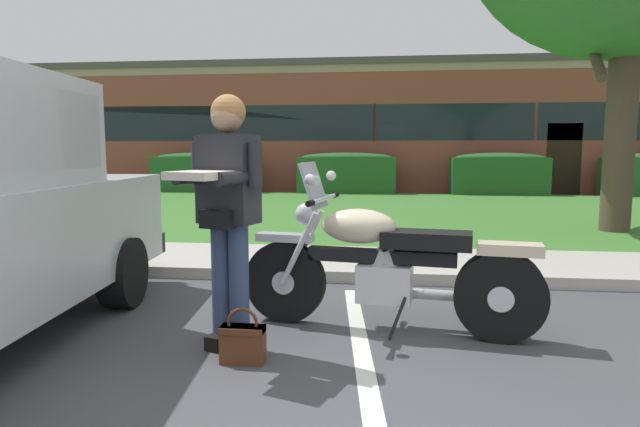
% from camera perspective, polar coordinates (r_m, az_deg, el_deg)
% --- Properties ---
extents(ground_plane, '(140.00, 140.00, 0.00)m').
position_cam_1_polar(ground_plane, '(3.07, -0.11, -19.37)').
color(ground_plane, '#424247').
extents(curb_strip, '(60.00, 0.20, 0.12)m').
position_cam_1_polar(curb_strip, '(5.65, 3.32, -6.48)').
color(curb_strip, '#ADA89E').
rests_on(curb_strip, ground).
extents(concrete_walk, '(60.00, 1.50, 0.08)m').
position_cam_1_polar(concrete_walk, '(6.48, 3.79, -4.94)').
color(concrete_walk, '#ADA89E').
rests_on(concrete_walk, ground).
extents(grass_lawn, '(60.00, 8.92, 0.06)m').
position_cam_1_polar(grass_lawn, '(11.63, 5.20, 0.20)').
color(grass_lawn, '#3D752D').
rests_on(grass_lawn, ground).
extents(stall_stripe_1, '(0.60, 4.39, 0.01)m').
position_cam_1_polar(stall_stripe_1, '(3.23, 5.10, -17.93)').
color(stall_stripe_1, silver).
rests_on(stall_stripe_1, ground).
extents(motorcycle, '(2.24, 0.82, 1.26)m').
position_cam_1_polar(motorcycle, '(4.09, 8.15, -5.49)').
color(motorcycle, black).
rests_on(motorcycle, ground).
extents(rider_person, '(0.55, 0.65, 1.70)m').
position_cam_1_polar(rider_person, '(3.66, -9.68, 1.26)').
color(rider_person, black).
rests_on(rider_person, ground).
extents(handbag, '(0.28, 0.13, 0.36)m').
position_cam_1_polar(handbag, '(3.59, -8.04, -12.96)').
color(handbag, '#562D19').
rests_on(handbag, ground).
extents(hedge_left, '(3.14, 0.90, 1.24)m').
position_cam_1_polar(hedge_left, '(17.13, -11.93, 4.26)').
color(hedge_left, '#235623').
rests_on(hedge_left, ground).
extents(hedge_center_left, '(2.87, 0.90, 1.24)m').
position_cam_1_polar(hedge_center_left, '(16.26, 2.80, 4.28)').
color(hedge_center_left, '#235623').
rests_on(hedge_center_left, ground).
extents(hedge_center_right, '(2.68, 0.90, 1.24)m').
position_cam_1_polar(hedge_center_right, '(16.53, 18.08, 3.99)').
color(hedge_center_right, '#235623').
rests_on(hedge_center_right, ground).
extents(brick_building, '(28.15, 11.15, 4.10)m').
position_cam_1_polar(brick_building, '(22.48, 5.99, 8.51)').
color(brick_building, brown).
rests_on(brick_building, ground).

